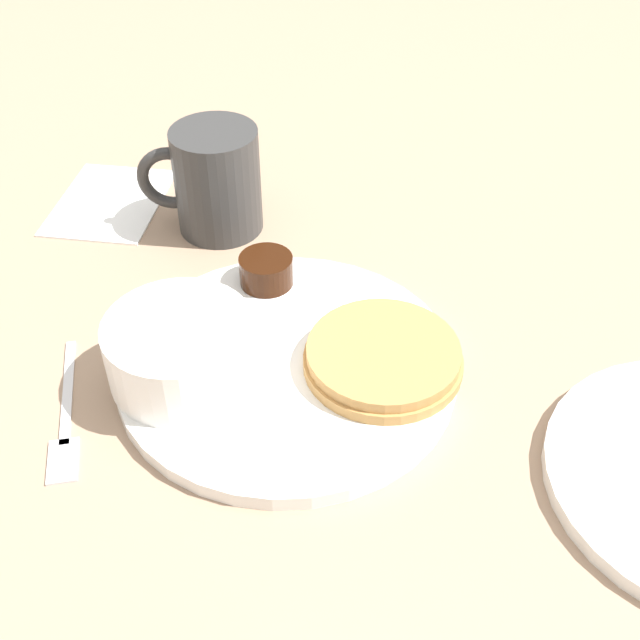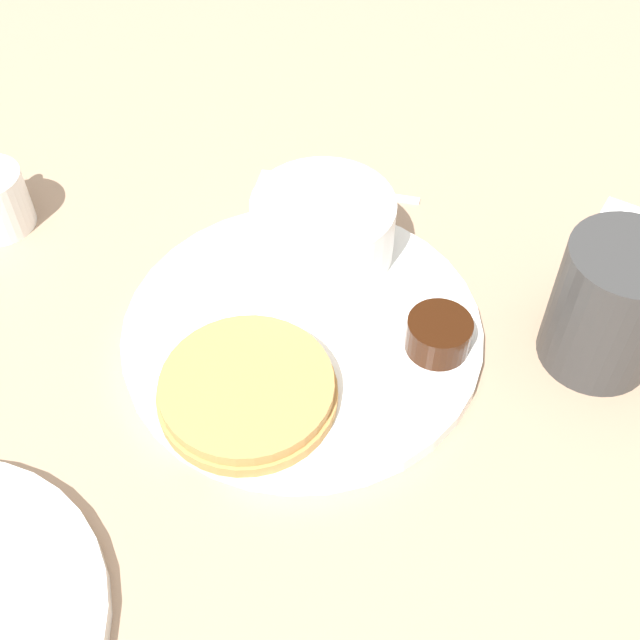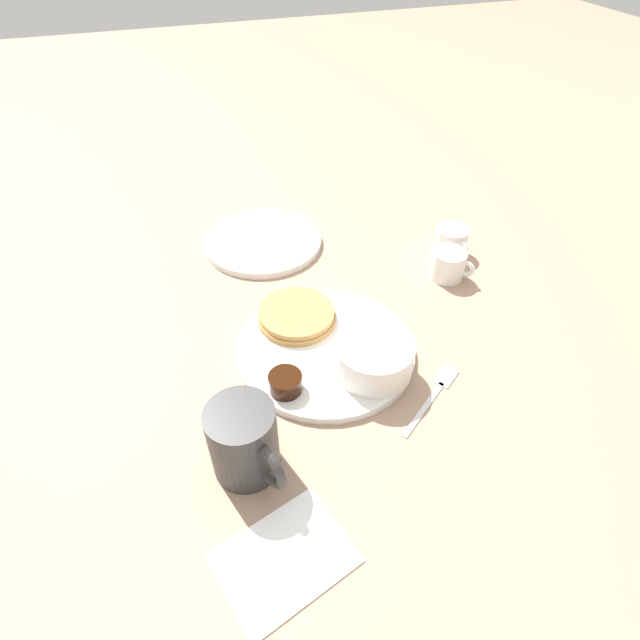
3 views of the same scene
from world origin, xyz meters
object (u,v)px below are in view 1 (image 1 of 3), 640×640
object	(u,v)px
coffee_mug	(214,181)
bowl	(180,348)
fork	(65,423)
plate	(287,365)

from	to	relation	value
coffee_mug	bowl	bearing A→B (deg)	23.84
fork	bowl	bearing A→B (deg)	140.75
bowl	fork	world-z (taller)	bowl
bowl	coffee_mug	bearing A→B (deg)	-156.16
coffee_mug	fork	distance (m)	0.26
plate	bowl	world-z (taller)	bowl
bowl	coffee_mug	size ratio (longest dim) A/B	1.00
plate	coffee_mug	xyz separation A→B (m)	(-0.14, -0.14, 0.04)
plate	coffee_mug	bearing A→B (deg)	-134.95
bowl	coffee_mug	xyz separation A→B (m)	(-0.19, -0.08, 0.01)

